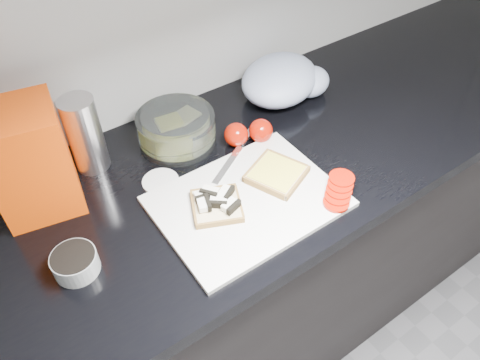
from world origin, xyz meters
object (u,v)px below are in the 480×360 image
Objects in this scene: glass_bowl at (176,129)px; cutting_board at (248,201)px; steel_canister at (85,135)px; bread_bag at (30,161)px.

cutting_board is at bearing -85.41° from glass_bowl.
steel_canister is at bearing 169.11° from glass_bowl.
glass_bowl is 0.79× the size of bread_bag.
steel_canister is at bearing 32.42° from bread_bag.
bread_bag is 0.15m from steel_canister.
bread_bag is at bearing -158.36° from steel_canister.
steel_canister is (-0.23, 0.32, 0.09)m from cutting_board.
cutting_board is 0.41m from steel_canister.
bread_bag is at bearing 144.39° from cutting_board.
bread_bag reaches higher than steel_canister.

